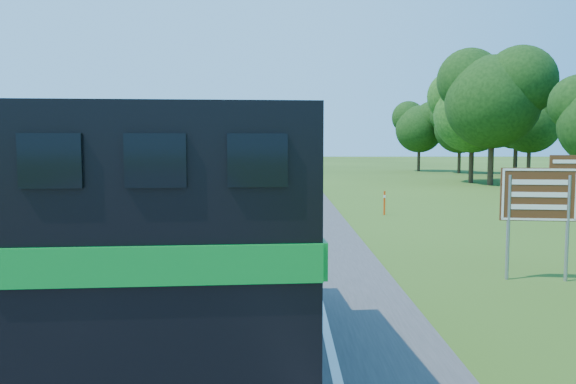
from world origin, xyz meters
name	(u,v)px	position (x,y,z in m)	size (l,w,h in m)	color
road	(235,179)	(0.00, 50.00, 0.02)	(15.00, 260.00, 0.04)	#38383A
lane_markings	(235,179)	(0.00, 50.00, 0.04)	(11.15, 260.00, 0.01)	yellow
horse_truck	(196,240)	(3.45, 3.94, 2.03)	(3.24, 8.57, 3.72)	black
white_suv	(201,169)	(-3.84, 54.19, 0.81)	(2.54, 5.51, 1.53)	white
far_car	(242,157)	(-4.07, 113.66, 0.78)	(1.74, 4.33, 1.48)	#B0B0B8
exit_sign	(540,199)	(11.11, 9.72, 2.04)	(1.85, 0.30, 3.15)	gray
delineator	(384,202)	(9.60, 22.78, 0.62)	(0.10, 0.05, 1.16)	#E93C0C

